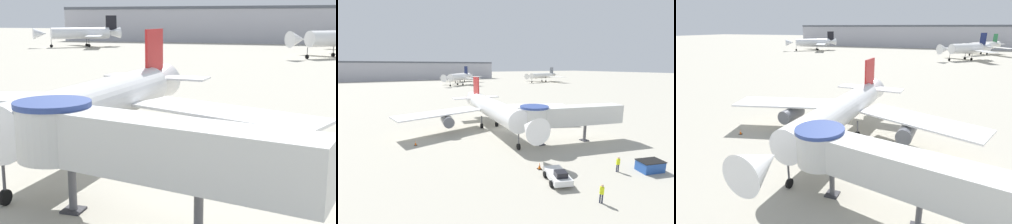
# 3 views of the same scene
# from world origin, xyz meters

# --- Properties ---
(ground_plane) EXTENTS (800.00, 800.00, 0.00)m
(ground_plane) POSITION_xyz_m (0.00, 0.00, 0.00)
(ground_plane) COLOR #A8A393
(main_airplane) EXTENTS (33.62, 29.52, 9.16)m
(main_airplane) POSITION_xyz_m (-1.81, 0.57, 3.88)
(main_airplane) COLOR white
(main_airplane) RESTS_ON ground_plane
(jet_bridge) EXTENTS (16.22, 6.40, 5.89)m
(jet_bridge) POSITION_xyz_m (5.01, -10.84, 4.22)
(jet_bridge) COLOR silver
(jet_bridge) RESTS_ON ground_plane
(pushback_tug_white) EXTENTS (2.90, 3.95, 1.46)m
(pushback_tug_white) POSITION_xyz_m (-3.57, -19.82, 0.66)
(pushback_tug_white) COLOR silver
(pushback_tug_white) RESTS_ON ground_plane
(service_container_blue) EXTENTS (3.05, 2.33, 1.24)m
(service_container_blue) POSITION_xyz_m (7.13, -22.65, 0.63)
(service_container_blue) COLOR #234C9E
(service_container_blue) RESTS_ON ground_plane
(traffic_cone_starboard_wing) EXTENTS (0.41, 0.41, 0.67)m
(traffic_cone_starboard_wing) POSITION_xyz_m (11.43, -0.30, 0.32)
(traffic_cone_starboard_wing) COLOR black
(traffic_cone_starboard_wing) RESTS_ON ground_plane
(traffic_cone_near_nose) EXTENTS (0.48, 0.48, 0.78)m
(traffic_cone_near_nose) POSITION_xyz_m (-3.54, -16.66, 0.38)
(traffic_cone_near_nose) COLOR black
(traffic_cone_near_nose) RESTS_ON ground_plane
(traffic_cone_port_wing) EXTENTS (0.42, 0.42, 0.69)m
(traffic_cone_port_wing) POSITION_xyz_m (-15.27, -1.91, 0.33)
(traffic_cone_port_wing) COLOR black
(traffic_cone_port_wing) RESTS_ON ground_plane
(ground_crew_marshaller) EXTENTS (0.39, 0.33, 1.75)m
(ground_crew_marshaller) POSITION_xyz_m (3.76, -21.13, 1.01)
(ground_crew_marshaller) COLOR #1E2338
(ground_crew_marshaller) RESTS_ON ground_plane
(ground_crew_wing_walker) EXTENTS (0.37, 0.36, 1.73)m
(ground_crew_wing_walker) POSITION_xyz_m (-2.63, -24.35, 1.00)
(ground_crew_wing_walker) COLOR #1E2338
(ground_crew_wing_walker) RESTS_ON ground_plane
(background_jet_green_tail) EXTENTS (25.83, 25.74, 10.30)m
(background_jet_green_tail) POSITION_xyz_m (28.91, 127.57, 4.53)
(background_jet_green_tail) COLOR white
(background_jet_green_tail) RESTS_ON ground_plane
(background_jet_gray_tail) EXTENTS (34.24, 34.03, 10.50)m
(background_jet_gray_tail) POSITION_xyz_m (81.77, 99.81, 4.61)
(background_jet_gray_tail) COLOR white
(background_jet_gray_tail) RESTS_ON ground_plane
(background_jet_navy_tail) EXTENTS (22.98, 22.92, 11.35)m
(background_jet_navy_tail) POSITION_xyz_m (19.03, 98.40, 4.97)
(background_jet_navy_tail) COLOR white
(background_jet_navy_tail) RESTS_ON ground_plane
(terminal_building) EXTENTS (162.93, 26.29, 15.04)m
(terminal_building) POSITION_xyz_m (-12.86, 175.00, 7.53)
(terminal_building) COLOR #A8A8B2
(terminal_building) RESTS_ON ground_plane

